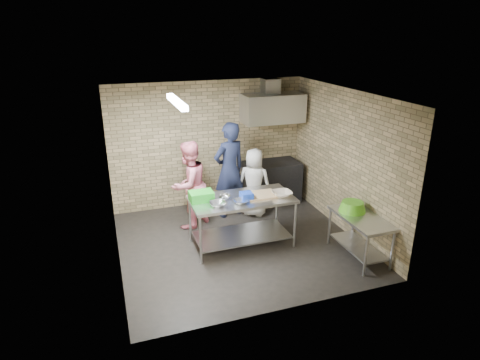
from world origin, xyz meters
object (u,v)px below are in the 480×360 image
at_px(prep_table, 242,221).
at_px(stove, 272,182).
at_px(blue_tub, 246,196).
at_px(bottle_green, 288,109).
at_px(man_navy, 229,170).
at_px(bottle_red, 271,110).
at_px(side_counter, 359,237).
at_px(green_basin, 352,206).
at_px(green_crate, 201,196).
at_px(woman_pink, 189,185).
at_px(woman_white, 254,183).

relative_size(prep_table, stove, 1.51).
xyz_separation_m(blue_tub, bottle_green, (1.70, 2.03, 1.04)).
distance_m(stove, man_navy, 1.33).
bearing_deg(bottle_green, bottle_red, 180.00).
height_order(stove, man_navy, man_navy).
distance_m(side_counter, blue_tub, 2.04).
bearing_deg(stove, green_basin, -80.24).
xyz_separation_m(prep_table, man_navy, (0.17, 1.26, 0.54)).
bearing_deg(bottle_red, man_navy, -150.31).
xyz_separation_m(green_crate, bottle_green, (2.45, 1.81, 1.03)).
relative_size(green_basin, man_navy, 0.23).
bearing_deg(woman_pink, green_basin, 108.74).
xyz_separation_m(green_crate, man_navy, (0.87, 1.14, 0.00)).
height_order(green_crate, bottle_green, bottle_green).
bearing_deg(side_counter, prep_table, 148.89).
height_order(green_basin, bottle_green, bottle_green).
bearing_deg(bottle_green, woman_white, -143.07).
relative_size(side_counter, green_crate, 2.98).
bearing_deg(stove, man_navy, -159.05).
height_order(side_counter, green_basin, green_basin).
xyz_separation_m(stove, woman_pink, (-2.02, -0.65, 0.41)).
relative_size(side_counter, woman_pink, 0.70).
relative_size(bottle_red, bottle_green, 1.20).
bearing_deg(side_counter, green_crate, 154.36).
relative_size(side_counter, woman_white, 0.84).
bearing_deg(man_navy, bottle_green, -174.78).
height_order(side_counter, stove, stove).
xyz_separation_m(bottle_green, woman_white, (-1.10, -0.82, -1.30)).
bearing_deg(woman_white, woman_pink, 39.08).
xyz_separation_m(bottle_red, man_navy, (-1.18, -0.67, -1.04)).
distance_m(blue_tub, woman_pink, 1.38).
distance_m(stove, woman_pink, 2.16).
bearing_deg(prep_table, man_navy, 82.34).
xyz_separation_m(bottle_red, woman_pink, (-2.07, -0.89, -1.17)).
bearing_deg(green_basin, stove, 99.76).
bearing_deg(prep_table, green_crate, 170.27).
height_order(blue_tub, man_navy, man_navy).
bearing_deg(green_basin, bottle_red, 97.90).
bearing_deg(woman_pink, man_navy, 159.78).
xyz_separation_m(man_navy, woman_white, (0.48, -0.15, -0.28)).
relative_size(prep_table, green_basin, 3.94).
distance_m(green_basin, woman_white, 2.20).
distance_m(side_counter, green_crate, 2.79).
bearing_deg(stove, prep_table, -127.48).
relative_size(green_crate, bottle_red, 2.24).
xyz_separation_m(side_counter, woman_white, (-1.10, 2.17, 0.34)).
xyz_separation_m(green_basin, woman_white, (-1.08, 1.92, -0.12)).
bearing_deg(woman_white, bottle_red, -94.06).
relative_size(stove, green_basin, 2.61).
xyz_separation_m(stove, blue_tub, (-1.25, -1.79, 0.52)).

